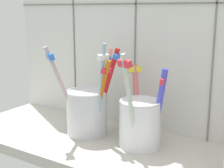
# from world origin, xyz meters

# --- Properties ---
(counter_slab) EXTENTS (0.64, 0.22, 0.02)m
(counter_slab) POSITION_xyz_m (0.00, 0.00, 0.01)
(counter_slab) COLOR #BCB7AD
(counter_slab) RESTS_ON ground
(tile_wall_back) EXTENTS (0.64, 0.02, 0.45)m
(tile_wall_back) POSITION_xyz_m (-0.00, 0.12, 0.23)
(tile_wall_back) COLOR silver
(tile_wall_back) RESTS_ON ground
(toothbrush_cup_left) EXTENTS (0.12, 0.11, 0.19)m
(toothbrush_cup_left) POSITION_xyz_m (-0.06, 0.02, 0.07)
(toothbrush_cup_left) COLOR silver
(toothbrush_cup_left) RESTS_ON counter_slab
(toothbrush_cup_right) EXTENTS (0.10, 0.13, 0.18)m
(toothbrush_cup_right) POSITION_xyz_m (0.06, 0.02, 0.07)
(toothbrush_cup_right) COLOR white
(toothbrush_cup_right) RESTS_ON counter_slab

